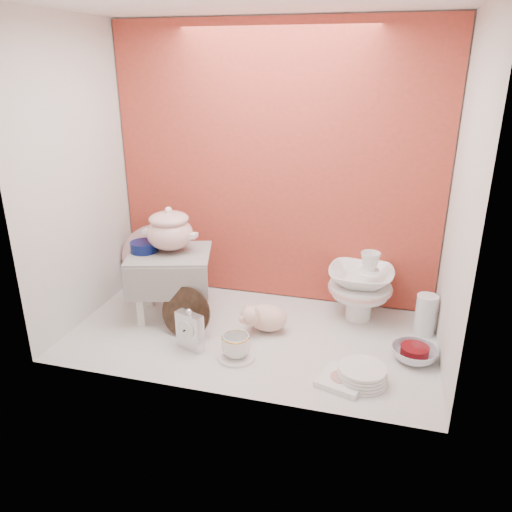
{
  "coord_description": "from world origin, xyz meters",
  "views": [
    {
      "loc": [
        0.61,
        -2.13,
        1.29
      ],
      "look_at": [
        0.02,
        0.02,
        0.42
      ],
      "focal_mm": 35.18,
      "sensor_mm": 36.0,
      "label": 1
    }
  ],
  "objects": [
    {
      "name": "blue_white_vase",
      "position": [
        -0.66,
        0.37,
        0.11
      ],
      "size": [
        0.21,
        0.21,
        0.22
      ],
      "primitive_type": "imported",
      "rotation": [
        0.0,
        0.0,
        0.01
      ],
      "color": "white",
      "rests_on": "ground"
    },
    {
      "name": "lacquer_tray",
      "position": [
        -0.31,
        -0.09,
        0.13
      ],
      "size": [
        0.26,
        0.11,
        0.25
      ],
      "primitive_type": null,
      "rotation": [
        0.0,
        0.0,
        -0.08
      ],
      "color": "black",
      "rests_on": "ground"
    },
    {
      "name": "crystal_bowl",
      "position": [
        0.79,
        -0.02,
        0.03
      ],
      "size": [
        0.24,
        0.24,
        0.07
      ],
      "primitive_type": "imported",
      "rotation": [
        0.0,
        0.0,
        0.18
      ],
      "color": "silver",
      "rests_on": "ground"
    },
    {
      "name": "soup_tureen",
      "position": [
        -0.47,
        0.12,
        0.48
      ],
      "size": [
        0.33,
        0.33,
        0.24
      ],
      "primitive_type": null,
      "rotation": [
        0.0,
        0.0,
        -0.19
      ],
      "color": "white",
      "rests_on": "step_stool"
    },
    {
      "name": "porcelain_tower",
      "position": [
        0.5,
        0.32,
        0.19
      ],
      "size": [
        0.41,
        0.41,
        0.38
      ],
      "primitive_type": null,
      "rotation": [
        0.0,
        0.0,
        -0.25
      ],
      "color": "white",
      "rests_on": "ground"
    },
    {
      "name": "ground",
      "position": [
        0.0,
        0.0,
        0.0
      ],
      "size": [
        1.8,
        1.8,
        0.0
      ],
      "primitive_type": "plane",
      "color": "silver",
      "rests_on": "ground"
    },
    {
      "name": "niche_shell",
      "position": [
        0.0,
        0.18,
        0.93
      ],
      "size": [
        1.86,
        1.03,
        1.53
      ],
      "color": "#BB352E",
      "rests_on": "ground"
    },
    {
      "name": "lattice_dish",
      "position": [
        0.49,
        -0.29,
        0.01
      ],
      "size": [
        0.23,
        0.23,
        0.03
      ],
      "primitive_type": "cube",
      "rotation": [
        0.0,
        0.0,
        -0.29
      ],
      "color": "white",
      "rests_on": "ground"
    },
    {
      "name": "clear_glass_vase",
      "position": [
        0.84,
        0.25,
        0.1
      ],
      "size": [
        0.13,
        0.13,
        0.21
      ],
      "primitive_type": "cylinder",
      "rotation": [
        0.0,
        0.0,
        -0.34
      ],
      "color": "silver",
      "rests_on": "ground"
    },
    {
      "name": "plush_pig",
      "position": [
        0.07,
        0.06,
        0.08
      ],
      "size": [
        0.3,
        0.26,
        0.15
      ],
      "primitive_type": "ellipsoid",
      "rotation": [
        0.0,
        0.0,
        0.36
      ],
      "color": "beige",
      "rests_on": "ground"
    },
    {
      "name": "teacup_saucer",
      "position": [
        -0.01,
        -0.22,
        0.01
      ],
      "size": [
        0.2,
        0.2,
        0.01
      ],
      "primitive_type": "cylinder",
      "rotation": [
        0.0,
        0.0,
        0.18
      ],
      "color": "white",
      "rests_on": "ground"
    },
    {
      "name": "cobalt_bowl",
      "position": [
        -0.6,
        0.08,
        0.39
      ],
      "size": [
        0.18,
        0.18,
        0.05
      ],
      "primitive_type": "cylinder",
      "rotation": [
        0.0,
        0.0,
        -0.33
      ],
      "color": "#091346",
      "rests_on": "step_stool"
    },
    {
      "name": "mantel_clock",
      "position": [
        -0.24,
        -0.2,
        0.1
      ],
      "size": [
        0.15,
        0.1,
        0.21
      ],
      "primitive_type": "cube",
      "rotation": [
        0.0,
        0.0,
        -0.37
      ],
      "color": "silver",
      "rests_on": "ground"
    },
    {
      "name": "dinner_plate_stack",
      "position": [
        0.57,
        -0.26,
        0.04
      ],
      "size": [
        0.26,
        0.26,
        0.07
      ],
      "primitive_type": "cylinder",
      "rotation": [
        0.0,
        0.0,
        0.22
      ],
      "color": "white",
      "rests_on": "ground"
    },
    {
      "name": "floral_platter",
      "position": [
        -0.69,
        0.38,
        0.2
      ],
      "size": [
        0.4,
        0.16,
        0.4
      ],
      "primitive_type": null,
      "rotation": [
        0.0,
        0.0,
        0.3
      ],
      "color": "white",
      "rests_on": "ground"
    },
    {
      "name": "gold_rim_teacup",
      "position": [
        -0.01,
        -0.22,
        0.07
      ],
      "size": [
        0.17,
        0.17,
        0.11
      ],
      "primitive_type": "imported",
      "rotation": [
        0.0,
        0.0,
        -0.25
      ],
      "color": "white",
      "rests_on": "teacup_saucer"
    },
    {
      "name": "step_stool",
      "position": [
        -0.47,
        0.1,
        0.18
      ],
      "size": [
        0.5,
        0.46,
        0.36
      ],
      "primitive_type": null,
      "rotation": [
        0.0,
        0.0,
        0.29
      ],
      "color": "silver",
      "rests_on": "ground"
    }
  ]
}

